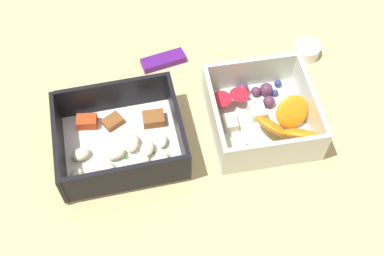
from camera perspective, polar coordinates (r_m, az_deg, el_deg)
table_surface at (r=73.13cm, az=0.32°, el=-0.70°), size 80.00×80.00×2.00cm
pasta_container at (r=69.62cm, az=-8.20°, el=-1.51°), size 17.67×15.20×6.29cm
fruit_bowl at (r=71.78cm, az=8.16°, el=1.42°), size 15.79×16.21×6.10cm
candy_bar at (r=79.83cm, az=-3.33°, el=7.74°), size 7.23×3.19×1.20cm
paper_cup_liner at (r=82.76cm, az=13.02°, el=8.71°), size 4.14×4.14×1.97cm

